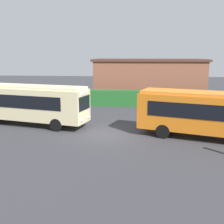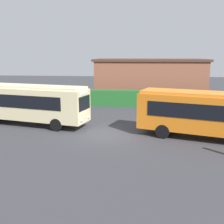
% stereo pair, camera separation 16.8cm
% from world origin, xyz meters
% --- Properties ---
extents(ground_plane, '(113.57, 113.57, 0.00)m').
position_xyz_m(ground_plane, '(0.00, 0.00, 0.00)').
color(ground_plane, '#38383D').
extents(bus_cream, '(10.41, 4.71, 3.34)m').
position_xyz_m(bus_cream, '(-6.66, 2.49, 1.91)').
color(bus_cream, beige).
rests_on(bus_cream, ground_plane).
extents(bus_orange, '(10.42, 5.58, 3.31)m').
position_xyz_m(bus_orange, '(7.54, -0.35, 1.90)').
color(bus_orange, orange).
rests_on(bus_orange, ground_plane).
extents(hedge_row, '(68.79, 1.16, 1.84)m').
position_xyz_m(hedge_row, '(0.00, 11.93, 0.92)').
color(hedge_row, '#236229').
rests_on(hedge_row, ground_plane).
extents(depot_building, '(14.53, 8.18, 5.28)m').
position_xyz_m(depot_building, '(3.86, 18.39, 2.65)').
color(depot_building, brown).
rests_on(depot_building, ground_plane).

